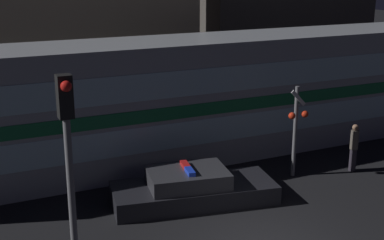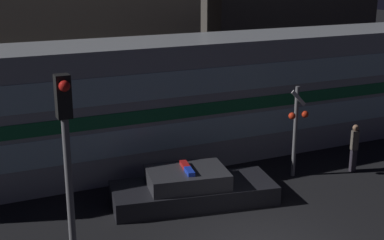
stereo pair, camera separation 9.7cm
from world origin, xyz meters
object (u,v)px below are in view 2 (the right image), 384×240
(pedestrian, at_px, (354,147))
(train, at_px, (191,99))
(police_car, at_px, (192,189))
(crossing_signal_near, at_px, (296,126))
(traffic_light_corner, at_px, (67,151))

(pedestrian, bearing_deg, train, 138.52)
(police_car, bearing_deg, crossing_signal_near, 16.44)
(train, xyz_separation_m, traffic_light_corner, (-5.91, -6.56, 0.93))
(crossing_signal_near, bearing_deg, traffic_light_corner, -158.68)
(pedestrian, height_order, traffic_light_corner, traffic_light_corner)
(train, distance_m, crossing_signal_near, 4.08)
(police_car, xyz_separation_m, traffic_light_corner, (-4.16, -2.76, 2.69))
(train, xyz_separation_m, police_car, (-1.75, -3.80, -1.76))
(traffic_light_corner, bearing_deg, train, 48.00)
(pedestrian, relative_size, traffic_light_corner, 0.35)
(train, relative_size, crossing_signal_near, 7.21)
(train, distance_m, traffic_light_corner, 8.88)
(police_car, distance_m, crossing_signal_near, 4.23)
(train, relative_size, pedestrian, 13.33)
(police_car, distance_m, traffic_light_corner, 5.67)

